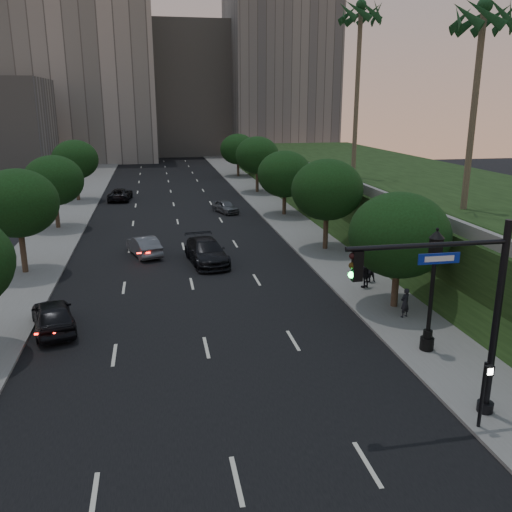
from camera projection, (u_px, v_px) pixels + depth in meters
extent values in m
plane|color=black|center=(220.00, 408.00, 19.46)|extent=(160.00, 160.00, 0.00)
cube|color=black|center=(179.00, 227.00, 47.82)|extent=(16.00, 140.00, 0.02)
cube|color=slate|center=(291.00, 221.00, 49.62)|extent=(4.50, 140.00, 0.15)
cube|color=slate|center=(57.00, 231.00, 45.98)|extent=(4.50, 140.00, 0.15)
cube|color=black|center=(422.00, 200.00, 49.29)|extent=(18.00, 90.00, 4.00)
cube|color=slate|center=(334.00, 177.00, 47.14)|extent=(0.35, 90.00, 0.70)
cube|color=gray|center=(82.00, 72.00, 99.58)|extent=(26.00, 20.00, 32.00)
cube|color=gray|center=(188.00, 90.00, 113.41)|extent=(22.00, 18.00, 26.00)
cube|color=slate|center=(278.00, 64.00, 109.57)|extent=(20.00, 22.00, 36.00)
cylinder|color=#38281C|center=(395.00, 283.00, 28.46)|extent=(0.36, 0.36, 2.86)
ellipsoid|color=black|center=(399.00, 235.00, 27.75)|extent=(5.20, 5.20, 4.42)
cylinder|color=#38281C|center=(326.00, 229.00, 39.76)|extent=(0.36, 0.36, 3.21)
ellipsoid|color=black|center=(327.00, 190.00, 38.96)|extent=(5.20, 5.20, 4.42)
cylinder|color=#38281C|center=(284.00, 201.00, 52.10)|extent=(0.36, 0.36, 2.86)
ellipsoid|color=black|center=(285.00, 174.00, 51.39)|extent=(5.20, 5.20, 4.42)
cylinder|color=#38281C|center=(257.00, 180.00, 65.29)|extent=(0.36, 0.36, 3.21)
ellipsoid|color=black|center=(257.00, 155.00, 64.49)|extent=(5.20, 5.20, 4.42)
cylinder|color=#38281C|center=(238.00, 167.00, 79.51)|extent=(0.36, 0.36, 2.86)
ellipsoid|color=black|center=(238.00, 149.00, 78.80)|extent=(5.20, 5.20, 4.42)
cylinder|color=#38281C|center=(23.00, 249.00, 34.20)|extent=(0.36, 0.36, 3.26)
ellipsoid|color=black|center=(17.00, 203.00, 33.39)|extent=(5.00, 5.00, 4.25)
cylinder|color=#38281C|center=(57.00, 212.00, 46.53)|extent=(0.36, 0.36, 2.99)
ellipsoid|color=black|center=(54.00, 180.00, 45.79)|extent=(5.00, 5.00, 4.25)
cylinder|color=#38281C|center=(77.00, 187.00, 59.73)|extent=(0.36, 0.36, 3.26)
ellipsoid|color=black|center=(75.00, 160.00, 58.92)|extent=(5.00, 5.00, 4.25)
cylinder|color=#4C4233|center=(474.00, 112.00, 33.07)|extent=(0.40, 0.40, 12.00)
cylinder|color=#4C4233|center=(357.00, 94.00, 47.59)|extent=(0.40, 0.40, 14.50)
cylinder|color=black|center=(496.00, 322.00, 18.05)|extent=(0.24, 0.24, 7.00)
cylinder|color=black|center=(485.00, 409.00, 18.94)|extent=(0.56, 0.56, 0.50)
cylinder|color=black|center=(428.00, 245.00, 16.81)|extent=(5.40, 0.16, 0.16)
cube|color=black|center=(357.00, 266.00, 16.55)|extent=(0.32, 0.22, 0.95)
sphere|color=black|center=(352.00, 256.00, 16.43)|extent=(0.20, 0.20, 0.20)
sphere|color=#3F2B0A|center=(352.00, 265.00, 16.51)|extent=(0.20, 0.20, 0.20)
sphere|color=#19F24C|center=(351.00, 275.00, 16.59)|extent=(0.20, 0.20, 0.20)
cube|color=#0C249D|center=(439.00, 258.00, 17.00)|extent=(1.40, 0.05, 0.35)
cylinder|color=black|center=(427.00, 345.00, 23.67)|extent=(0.60, 0.60, 0.70)
cylinder|color=black|center=(428.00, 335.00, 23.53)|extent=(0.40, 0.40, 0.40)
cylinder|color=black|center=(432.00, 292.00, 23.00)|extent=(0.18, 0.18, 3.60)
cube|color=black|center=(436.00, 246.00, 22.44)|extent=(0.42, 0.42, 0.70)
cone|color=black|center=(437.00, 234.00, 22.30)|extent=(0.64, 0.64, 0.35)
sphere|color=black|center=(438.00, 229.00, 22.25)|extent=(0.14, 0.14, 0.14)
cylinder|color=black|center=(482.00, 397.00, 17.78)|extent=(0.12, 0.12, 2.50)
cube|color=black|center=(489.00, 371.00, 17.33)|extent=(0.30, 0.14, 0.35)
cube|color=white|center=(490.00, 372.00, 17.25)|extent=(0.18, 0.02, 0.22)
imported|color=black|center=(53.00, 315.00, 25.87)|extent=(2.88, 4.83, 1.54)
imported|color=#56585E|center=(144.00, 246.00, 38.67)|extent=(2.71, 4.58, 1.43)
imported|color=black|center=(120.00, 194.00, 60.49)|extent=(2.71, 5.10, 1.36)
imported|color=black|center=(207.00, 252.00, 36.77)|extent=(2.98, 5.88, 1.63)
imported|color=#505357|center=(225.00, 207.00, 53.63)|extent=(2.68, 4.01, 1.27)
imported|color=black|center=(405.00, 303.00, 27.10)|extent=(0.65, 0.56, 1.52)
imported|color=black|center=(370.00, 269.00, 32.50)|extent=(0.83, 0.69, 1.54)
imported|color=black|center=(366.00, 274.00, 31.42)|extent=(1.05, 0.79, 1.66)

